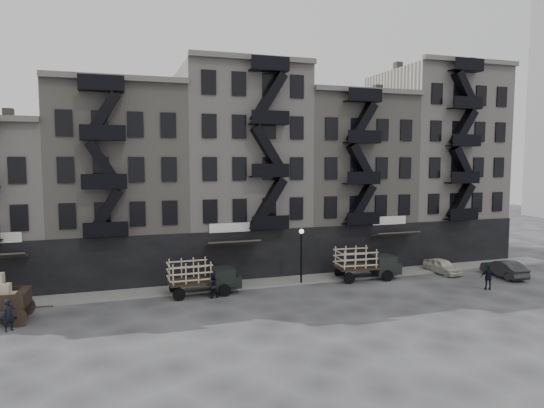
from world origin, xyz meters
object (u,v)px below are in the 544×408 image
object	(u,v)px
stake_truck_west	(202,275)
car_far	(504,269)
pedestrian_mid	(212,285)
policeman	(489,277)
stake_truck_east	(366,261)
pedestrian_west	(9,315)
car_east	(442,266)

from	to	relation	value
stake_truck_west	car_far	size ratio (longest dim) A/B	1.21
pedestrian_mid	policeman	xyz separation A→B (m)	(19.63, -4.23, 0.05)
stake_truck_east	policeman	distance (m)	8.96
stake_truck_east	pedestrian_mid	world-z (taller)	stake_truck_east
pedestrian_west	pedestrian_mid	distance (m)	12.33
stake_truck_east	pedestrian_west	distance (m)	24.97
stake_truck_west	policeman	size ratio (longest dim) A/B	2.75
car_east	stake_truck_east	bearing A→B (deg)	173.73
car_east	pedestrian_mid	size ratio (longest dim) A/B	2.07
pedestrian_west	car_east	bearing A→B (deg)	-26.71
stake_truck_east	pedestrian_west	world-z (taller)	stake_truck_east
stake_truck_west	policeman	xyz separation A→B (m)	(20.15, -5.24, -0.52)
car_east	policeman	xyz separation A→B (m)	(-0.08, -5.33, 0.31)
stake_truck_east	policeman	size ratio (longest dim) A/B	2.87
stake_truck_east	policeman	bearing A→B (deg)	-33.29
car_far	pedestrian_west	distance (m)	35.67
car_far	pedestrian_mid	xyz separation A→B (m)	(-23.65, 1.51, 0.18)
stake_truck_east	pedestrian_west	bearing A→B (deg)	-165.36
pedestrian_mid	policeman	distance (m)	20.09
stake_truck_west	pedestrian_west	world-z (taller)	stake_truck_west
stake_truck_east	car_far	bearing A→B (deg)	-9.33
car_far	policeman	distance (m)	4.86
pedestrian_mid	car_far	bearing A→B (deg)	165.69
car_far	policeman	size ratio (longest dim) A/B	2.28
pedestrian_west	stake_truck_west	bearing A→B (deg)	-15.20
car_far	pedestrian_mid	world-z (taller)	pedestrian_mid
car_east	car_far	xyz separation A→B (m)	(3.94, -2.61, 0.08)
stake_truck_west	pedestrian_mid	world-z (taller)	stake_truck_west
stake_truck_east	pedestrian_mid	distance (m)	12.70
car_far	stake_truck_east	bearing A→B (deg)	-9.32
pedestrian_mid	policeman	bearing A→B (deg)	157.18
stake_truck_west	pedestrian_west	size ratio (longest dim) A/B	2.84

